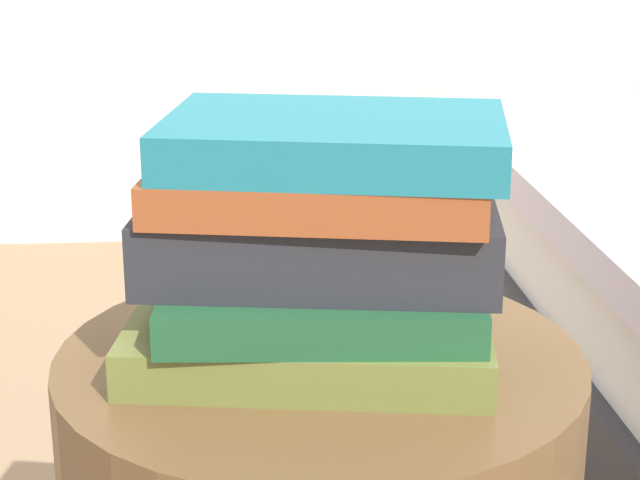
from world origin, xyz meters
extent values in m
cube|color=olive|center=(-0.01, -0.01, 0.55)|extent=(0.32, 0.22, 0.04)
cube|color=#1E512D|center=(0.00, 0.00, 0.59)|extent=(0.26, 0.22, 0.03)
cube|color=#28282D|center=(0.00, 0.01, 0.63)|extent=(0.31, 0.21, 0.06)
cube|color=#994723|center=(0.00, 0.00, 0.68)|extent=(0.29, 0.22, 0.03)
cube|color=#1E727F|center=(0.01, 0.00, 0.72)|extent=(0.29, 0.22, 0.04)
camera|label=1|loc=(-0.06, -0.86, 0.91)|focal=62.36mm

